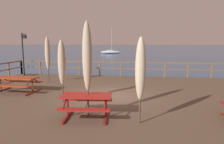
% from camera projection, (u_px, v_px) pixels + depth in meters
% --- Properties ---
extents(ground_plane, '(600.00, 600.00, 0.00)m').
position_uv_depth(ground_plane, '(110.00, 112.00, 9.60)').
color(ground_plane, navy).
extents(wooden_deck, '(16.22, 11.38, 0.82)m').
position_uv_depth(wooden_deck, '(110.00, 104.00, 9.54)').
color(wooden_deck, brown).
rests_on(wooden_deck, ground).
extents(railing_waterside_far, '(16.02, 0.10, 1.09)m').
position_uv_depth(railing_waterside_far, '(121.00, 66.00, 14.79)').
color(railing_waterside_far, brown).
rests_on(railing_waterside_far, wooden_deck).
extents(picnic_table_back_left, '(2.23, 1.50, 0.78)m').
position_uv_depth(picnic_table_back_left, '(16.00, 81.00, 10.07)').
color(picnic_table_back_left, '#993819').
rests_on(picnic_table_back_left, wooden_deck).
extents(picnic_table_back_right, '(1.78, 1.54, 0.78)m').
position_uv_depth(picnic_table_back_right, '(87.00, 101.00, 6.67)').
color(picnic_table_back_right, maroon).
rests_on(picnic_table_back_right, wooden_deck).
extents(patio_umbrella_tall_mid_left, '(0.32, 0.32, 2.61)m').
position_uv_depth(patio_umbrella_tall_mid_left, '(62.00, 63.00, 8.20)').
color(patio_umbrella_tall_mid_left, '#4C3828').
rests_on(patio_umbrella_tall_mid_left, wooden_deck).
extents(patio_umbrella_short_back, '(0.32, 0.32, 3.18)m').
position_uv_depth(patio_umbrella_short_back, '(87.00, 57.00, 6.50)').
color(patio_umbrella_short_back, '#4C3828').
rests_on(patio_umbrella_short_back, wooden_deck).
extents(patio_umbrella_tall_back_left, '(0.32, 0.32, 2.67)m').
position_uv_depth(patio_umbrella_tall_back_left, '(140.00, 69.00, 5.97)').
color(patio_umbrella_tall_back_left, '#4C3828').
rests_on(patio_umbrella_tall_back_left, wooden_deck).
extents(patio_umbrella_tall_back_right, '(0.32, 0.32, 2.86)m').
position_uv_depth(patio_umbrella_tall_back_right, '(48.00, 54.00, 12.34)').
color(patio_umbrella_tall_back_right, '#4C3828').
rests_on(patio_umbrella_tall_back_right, wooden_deck).
extents(lamp_post_hooked, '(0.57, 0.49, 3.20)m').
position_uv_depth(lamp_post_hooked, '(24.00, 48.00, 14.93)').
color(lamp_post_hooked, black).
rests_on(lamp_post_hooked, wooden_deck).
extents(sailboat_distant, '(6.23, 3.29, 7.72)m').
position_uv_depth(sailboat_distant, '(111.00, 52.00, 60.02)').
color(sailboat_distant, silver).
rests_on(sailboat_distant, ground).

